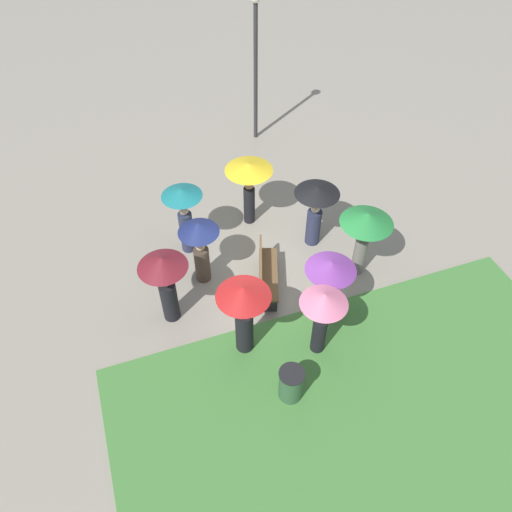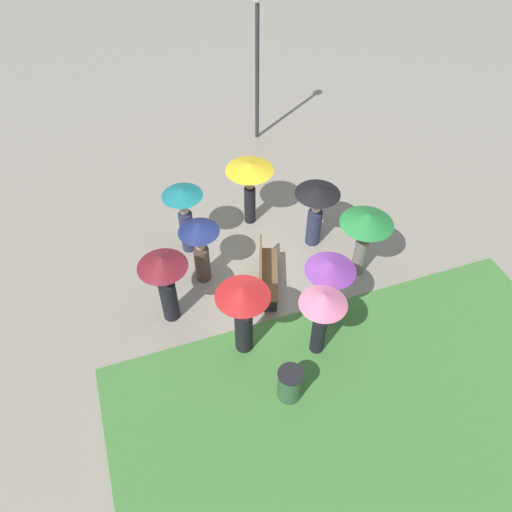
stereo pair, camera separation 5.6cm
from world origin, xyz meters
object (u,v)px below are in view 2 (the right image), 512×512
object	(u,v)px
crowd_person_teal	(184,210)
crowd_person_yellow	(250,177)
trash_bin	(290,385)
crowd_person_green	(366,226)
crowd_person_navy	(200,241)
park_bench	(266,273)
lamp_post	(257,50)
crowd_person_black	(316,205)
crowd_person_pink	(322,310)
crowd_person_purple	(329,278)
crowd_person_red	(243,307)
crowd_person_maroon	(164,275)

from	to	relation	value
crowd_person_teal	crowd_person_yellow	bearing A→B (deg)	-48.04
crowd_person_teal	trash_bin	bearing A→B (deg)	-142.62
crowd_person_green	crowd_person_navy	distance (m)	3.70
park_bench	lamp_post	distance (m)	6.74
crowd_person_black	crowd_person_pink	distance (m)	3.25
crowd_person_pink	lamp_post	bearing A→B (deg)	158.44
crowd_person_pink	crowd_person_navy	bearing A→B (deg)	-159.11
crowd_person_yellow	crowd_person_teal	bearing A→B (deg)	-77.03
park_bench	crowd_person_pink	distance (m)	2.23
trash_bin	crowd_person_purple	xyz separation A→B (m)	(1.57, -1.45, 0.87)
trash_bin	crowd_person_black	size ratio (longest dim) A/B	0.47
crowd_person_navy	park_bench	bearing A→B (deg)	3.93
trash_bin	crowd_person_yellow	world-z (taller)	crowd_person_yellow
crowd_person_yellow	crowd_person_green	bearing A→B (deg)	33.63
lamp_post	trash_bin	world-z (taller)	lamp_post
park_bench	crowd_person_yellow	distance (m)	2.52
crowd_person_black	crowd_person_red	size ratio (longest dim) A/B	0.89
park_bench	crowd_person_red	world-z (taller)	crowd_person_red
lamp_post	crowd_person_pink	distance (m)	8.29
crowd_person_yellow	crowd_person_navy	world-z (taller)	crowd_person_yellow
crowd_person_teal	crowd_person_purple	xyz separation A→B (m)	(-3.05, -2.32, 0.00)
crowd_person_pink	crowd_person_black	bearing A→B (deg)	146.72
crowd_person_black	crowd_person_teal	bearing A→B (deg)	4.00
crowd_person_purple	park_bench	bearing A→B (deg)	-11.45
trash_bin	crowd_person_navy	bearing A→B (deg)	12.42
trash_bin	crowd_person_maroon	size ratio (longest dim) A/B	0.44
crowd_person_red	crowd_person_pink	distance (m)	1.52
lamp_post	crowd_person_navy	size ratio (longest dim) A/B	2.48
lamp_post	crowd_person_yellow	xyz separation A→B (m)	(-3.73, 1.49, -1.39)
lamp_post	crowd_person_yellow	bearing A→B (deg)	158.22
crowd_person_teal	crowd_person_purple	distance (m)	3.83
crowd_person_purple	crowd_person_pink	xyz separation A→B (m)	(-0.76, 0.51, 0.07)
crowd_person_red	crowd_person_maroon	bearing A→B (deg)	158.41
crowd_person_green	crowd_person_maroon	bearing A→B (deg)	-139.04
crowd_person_black	crowd_person_maroon	world-z (taller)	crowd_person_maroon
crowd_person_black	crowd_person_pink	world-z (taller)	crowd_person_pink
crowd_person_purple	crowd_person_pink	distance (m)	0.92
lamp_post	crowd_person_pink	bearing A→B (deg)	169.68
crowd_person_black	crowd_person_green	distance (m)	1.44
lamp_post	crowd_person_purple	xyz separation A→B (m)	(-7.26, 0.95, -1.54)
park_bench	crowd_person_pink	size ratio (longest dim) A/B	0.92
park_bench	crowd_person_red	xyz separation A→B (m)	(-1.46, 1.00, 0.93)
crowd_person_black	crowd_person_purple	xyz separation A→B (m)	(-2.25, 0.71, 0.05)
trash_bin	crowd_person_purple	size ratio (longest dim) A/B	0.48
crowd_person_teal	crowd_person_navy	distance (m)	1.08
park_bench	crowd_person_purple	world-z (taller)	crowd_person_purple
crowd_person_teal	crowd_person_navy	bearing A→B (deg)	-148.39
crowd_person_teal	crowd_person_green	xyz separation A→B (m)	(-2.08, -3.64, 0.18)
lamp_post	crowd_person_yellow	size ratio (longest dim) A/B	2.39
park_bench	crowd_person_maroon	bearing A→B (deg)	112.79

